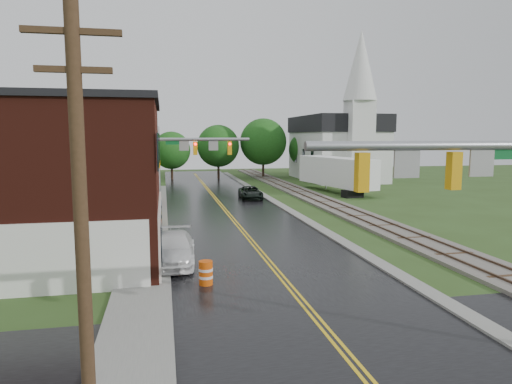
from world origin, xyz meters
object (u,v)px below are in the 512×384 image
object	(u,v)px
traffic_signal_near	(477,189)
tree_left_c	(77,155)
church	(339,140)
construction_barrel	(206,273)
suv_dark	(250,193)
pickup_white	(174,249)
utility_pole_b	(139,162)
utility_pole_c	(149,151)
brick_building	(13,183)
tree_left_b	(7,145)
traffic_signal_far	(186,155)
utility_pole_a	(81,225)
semi_trailer	(336,172)
tree_left_e	(131,150)

from	to	relation	value
traffic_signal_near	tree_left_c	world-z (taller)	tree_left_c
church	construction_barrel	xyz separation A→B (m)	(-23.51, -43.74, -5.30)
church	suv_dark	world-z (taller)	church
suv_dark	pickup_white	distance (m)	24.14
tree_left_c	utility_pole_b	bearing A→B (deg)	-68.51
utility_pole_c	suv_dark	bearing A→B (deg)	-36.40
brick_building	tree_left_b	xyz separation A→B (m)	(-5.36, 16.90, 1.57)
church	traffic_signal_far	size ratio (longest dim) A/B	2.72
utility_pole_a	utility_pole_c	world-z (taller)	same
utility_pole_b	construction_barrel	distance (m)	13.13
utility_pole_a	traffic_signal_near	bearing A→B (deg)	11.02
brick_building	semi_trailer	distance (m)	36.91
brick_building	tree_left_e	size ratio (longest dim) A/B	1.75
brick_building	utility_pole_c	bearing A→B (deg)	78.91
utility_pole_b	utility_pole_a	bearing A→B (deg)	-90.00
pickup_white	semi_trailer	bearing A→B (deg)	57.53
utility_pole_a	tree_left_c	bearing A→B (deg)	100.02
tree_left_c	suv_dark	world-z (taller)	tree_left_c
utility_pole_b	utility_pole_c	bearing A→B (deg)	90.00
traffic_signal_near	tree_left_e	world-z (taller)	tree_left_e
utility_pole_b	pickup_white	world-z (taller)	utility_pole_b
tree_left_e	pickup_white	size ratio (longest dim) A/B	1.57
church	pickup_white	xyz separation A→B (m)	(-24.80, -40.00, -5.08)
tree_left_b	semi_trailer	world-z (taller)	tree_left_b
tree_left_b	pickup_white	bearing A→B (deg)	-54.31
construction_barrel	utility_pole_b	bearing A→B (deg)	105.35
construction_barrel	suv_dark	bearing A→B (deg)	75.14
tree_left_c	suv_dark	xyz separation A→B (m)	(17.35, -3.49, -3.86)
tree_left_e	suv_dark	size ratio (longest dim) A/B	1.75
pickup_white	semi_trailer	xyz separation A→B (m)	(19.13, 26.57, 1.62)
traffic_signal_far	tree_left_e	distance (m)	19.65
church	tree_left_e	world-z (taller)	church
utility_pole_a	tree_left_b	size ratio (longest dim) A/B	0.93
construction_barrel	tree_left_e	bearing A→B (deg)	98.46
church	utility_pole_a	xyz separation A→B (m)	(-26.80, -53.74, -1.11)
tree_left_b	semi_trailer	distance (m)	33.42
traffic_signal_near	traffic_signal_far	world-z (taller)	same
utility_pole_a	tree_left_b	world-z (taller)	tree_left_b
brick_building	suv_dark	size ratio (longest dim) A/B	3.06
traffic_signal_near	pickup_white	xyz separation A→B (m)	(-8.27, 11.73, -4.21)
church	tree_left_e	xyz separation A→B (m)	(-28.85, -7.84, -1.02)
tree_left_c	semi_trailer	xyz separation A→B (m)	(28.17, 0.40, -2.14)
brick_building	suv_dark	bearing A→B (deg)	53.25
utility_pole_a	semi_trailer	world-z (taller)	utility_pole_a
traffic_signal_near	utility_pole_a	bearing A→B (deg)	-168.98
suv_dark	traffic_signal_far	bearing A→B (deg)	-123.55
utility_pole_a	suv_dark	world-z (taller)	utility_pole_a
brick_building	tree_left_c	xyz separation A→B (m)	(-1.36, 24.90, 0.36)
church	utility_pole_c	size ratio (longest dim) A/B	2.22
utility_pole_b	pickup_white	bearing A→B (deg)	-76.40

